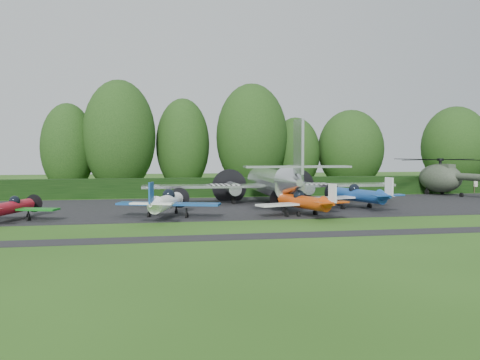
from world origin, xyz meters
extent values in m
plane|color=#264A14|center=(0.00, 0.00, 0.00)|extent=(160.00, 160.00, 0.00)
cube|color=black|center=(0.00, 10.00, 0.00)|extent=(70.00, 18.00, 0.01)
cube|color=black|center=(0.00, -6.00, 0.00)|extent=(70.00, 2.00, 0.00)
cube|color=black|center=(0.00, 21.00, 0.00)|extent=(90.00, 1.60, 2.00)
cylinder|color=silver|center=(3.42, 11.03, 2.01)|extent=(2.43, 12.67, 2.43)
cone|color=silver|center=(3.42, 18.12, 2.01)|extent=(2.43, 1.58, 2.43)
cone|color=silver|center=(3.42, 3.43, 2.53)|extent=(2.43, 3.17, 2.43)
sphere|color=black|center=(3.42, 17.11, 2.53)|extent=(1.58, 1.58, 1.58)
cube|color=silver|center=(3.42, 12.08, 1.69)|extent=(23.22, 2.53, 0.23)
cube|color=white|center=(-0.81, 12.08, 1.82)|extent=(2.74, 2.64, 0.05)
cube|color=white|center=(7.64, 12.08, 1.82)|extent=(2.74, 2.64, 0.05)
cylinder|color=silver|center=(0.04, 12.72, 1.42)|extent=(1.16, 3.38, 1.16)
cylinder|color=silver|center=(6.79, 12.72, 1.42)|extent=(1.16, 3.38, 1.16)
cylinder|color=black|center=(0.04, 15.09, 1.42)|extent=(3.38, 0.03, 3.38)
cylinder|color=black|center=(6.79, 15.09, 1.42)|extent=(3.38, 0.03, 3.38)
cube|color=silver|center=(3.42, 2.58, 3.69)|extent=(7.92, 1.48, 0.15)
cube|color=silver|center=(3.42, 2.27, 5.17)|extent=(0.19, 2.32, 4.01)
cylinder|color=black|center=(0.04, 12.29, 0.26)|extent=(0.26, 0.95, 0.95)
cylinder|color=black|center=(6.79, 12.29, 0.26)|extent=(0.26, 0.95, 0.95)
cylinder|color=black|center=(3.42, 2.16, 0.19)|extent=(0.19, 0.46, 0.46)
cylinder|color=maroon|center=(-17.03, 3.31, 0.98)|extent=(0.85, 4.89, 0.85)
sphere|color=black|center=(-17.03, 3.84, 1.38)|extent=(0.75, 0.75, 0.75)
cube|color=#117419|center=(-17.03, 3.75, 0.84)|extent=(6.22, 1.16, 0.12)
cylinder|color=black|center=(-17.03, 6.46, 0.98)|extent=(1.33, 0.02, 1.33)
cylinder|color=black|center=(-15.87, 3.57, 0.16)|extent=(0.12, 0.39, 0.39)
cylinder|color=black|center=(-17.03, 5.62, 0.14)|extent=(0.11, 0.36, 0.36)
cylinder|color=white|center=(-6.46, 3.00, 1.18)|extent=(1.03, 5.91, 1.03)
sphere|color=black|center=(-6.46, 3.65, 1.66)|extent=(0.90, 0.90, 0.90)
cube|color=navy|center=(-6.46, 3.54, 1.02)|extent=(7.52, 1.40, 0.15)
cube|color=white|center=(-6.46, -0.54, 1.45)|extent=(2.79, 0.75, 0.11)
cube|color=navy|center=(-6.46, -0.65, 2.15)|extent=(0.11, 0.86, 1.40)
cylinder|color=black|center=(-6.46, 6.82, 1.18)|extent=(1.61, 0.02, 1.61)
cylinder|color=black|center=(-7.86, 3.33, 0.19)|extent=(0.15, 0.47, 0.47)
cylinder|color=black|center=(-5.06, 3.33, 0.19)|extent=(0.15, 0.47, 0.47)
cylinder|color=black|center=(-6.46, 5.80, 0.17)|extent=(0.13, 0.43, 0.43)
cylinder|color=#BC3D0B|center=(3.52, 2.25, 1.09)|extent=(0.95, 5.46, 0.95)
sphere|color=black|center=(3.52, 2.84, 1.54)|extent=(0.83, 0.83, 0.83)
cube|color=white|center=(3.52, 2.74, 0.94)|extent=(6.95, 1.29, 0.14)
cube|color=#BC3D0B|center=(3.52, -1.03, 1.34)|extent=(2.58, 0.69, 0.10)
cube|color=white|center=(3.52, -1.13, 1.99)|extent=(0.10, 0.79, 1.29)
cylinder|color=black|center=(3.52, 5.77, 1.09)|extent=(1.49, 0.02, 1.49)
cylinder|color=black|center=(2.23, 2.54, 0.18)|extent=(0.14, 0.44, 0.44)
cylinder|color=black|center=(4.81, 2.54, 0.18)|extent=(0.14, 0.44, 0.44)
cylinder|color=black|center=(3.52, 4.83, 0.16)|extent=(0.12, 0.40, 0.40)
cylinder|color=navy|center=(9.55, 6.19, 1.17)|extent=(1.02, 5.87, 1.02)
sphere|color=black|center=(9.55, 6.83, 1.65)|extent=(0.90, 0.90, 0.90)
cube|color=white|center=(9.55, 6.72, 1.01)|extent=(7.47, 1.39, 0.15)
cube|color=navy|center=(9.55, 2.67, 1.44)|extent=(2.77, 0.75, 0.11)
cube|color=white|center=(9.55, 2.56, 2.13)|extent=(0.11, 0.85, 1.39)
cylinder|color=black|center=(9.55, 9.97, 1.17)|extent=(1.60, 0.02, 1.60)
cylinder|color=black|center=(8.16, 6.51, 0.19)|extent=(0.15, 0.47, 0.47)
cylinder|color=black|center=(10.93, 6.51, 0.19)|extent=(0.15, 0.47, 0.47)
cylinder|color=black|center=(9.55, 8.96, 0.17)|extent=(0.13, 0.43, 0.43)
ellipsoid|color=#333C2E|center=(24.17, 18.13, 1.88)|extent=(3.25, 5.97, 3.12)
cylinder|color=#333C2E|center=(24.17, 13.44, 2.19)|extent=(0.73, 6.26, 0.73)
cylinder|color=black|center=(24.17, 18.13, 3.44)|extent=(0.31, 0.31, 0.83)
cylinder|color=black|center=(24.17, 18.13, 3.91)|extent=(0.73, 0.73, 0.26)
cylinder|color=black|center=(24.17, 18.13, 3.91)|extent=(12.51, 12.51, 0.06)
cube|color=#333C2E|center=(24.17, 17.30, 3.08)|extent=(0.94, 2.09, 0.73)
ellipsoid|color=black|center=(24.17, 19.80, 1.98)|extent=(1.98, 1.98, 1.78)
cylinder|color=black|center=(23.13, 18.97, 0.31)|extent=(0.19, 0.58, 0.58)
cylinder|color=black|center=(25.22, 18.97, 0.31)|extent=(0.19, 0.58, 0.58)
cylinder|color=black|center=(24.17, 14.80, 0.26)|extent=(0.17, 0.50, 0.50)
cylinder|color=#3F3326|center=(29.73, 20.45, 0.53)|extent=(0.11, 0.11, 1.06)
cylinder|color=black|center=(-10.59, 29.36, 2.16)|extent=(0.70, 0.70, 4.33)
ellipsoid|color=black|center=(-10.59, 29.36, 6.61)|extent=(8.51, 8.51, 13.23)
cylinder|color=black|center=(-16.55, 30.23, 1.71)|extent=(0.70, 0.70, 3.43)
ellipsoid|color=black|center=(-16.55, 30.23, 5.24)|extent=(6.27, 6.27, 10.48)
cylinder|color=black|center=(-2.99, 30.78, 1.85)|extent=(0.70, 0.70, 3.70)
ellipsoid|color=black|center=(-2.99, 30.78, 5.66)|extent=(6.59, 6.59, 11.32)
cylinder|color=black|center=(33.26, 29.52, 1.77)|extent=(0.70, 0.70, 3.54)
ellipsoid|color=black|center=(33.26, 29.52, 5.40)|extent=(8.82, 8.82, 10.80)
cylinder|color=black|center=(18.56, 29.77, 1.66)|extent=(0.70, 0.70, 3.32)
ellipsoid|color=black|center=(18.56, 29.77, 5.07)|extent=(8.44, 8.44, 10.15)
cylinder|color=black|center=(37.68, 30.97, 1.58)|extent=(0.70, 0.70, 3.16)
ellipsoid|color=black|center=(37.68, 30.97, 4.82)|extent=(5.92, 5.92, 9.65)
cylinder|color=black|center=(5.43, 29.61, 2.16)|extent=(0.70, 0.70, 4.31)
ellipsoid|color=black|center=(5.43, 29.61, 6.59)|extent=(8.81, 8.81, 13.18)
cylinder|color=black|center=(11.37, 30.64, 1.50)|extent=(0.70, 0.70, 2.99)
ellipsoid|color=black|center=(11.37, 30.64, 4.57)|extent=(6.33, 6.33, 9.14)
camera|label=1|loc=(-8.41, -35.31, 4.85)|focal=40.00mm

